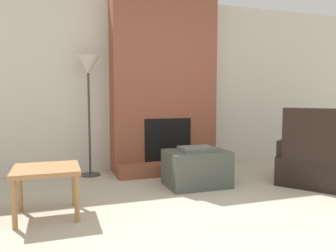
# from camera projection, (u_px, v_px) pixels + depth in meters

# --- Properties ---
(ground_plane) EXTENTS (24.00, 24.00, 0.00)m
(ground_plane) POSITION_uv_depth(u_px,v_px,m) (265.00, 237.00, 2.58)
(ground_plane) COLOR #B2A893
(wall_back) EXTENTS (7.31, 0.06, 2.60)m
(wall_back) POSITION_uv_depth(u_px,v_px,m) (159.00, 84.00, 5.14)
(wall_back) COLOR beige
(wall_back) RESTS_ON ground_plane
(fireplace) EXTENTS (1.56, 0.73, 2.60)m
(fireplace) POSITION_uv_depth(u_px,v_px,m) (164.00, 87.00, 4.91)
(fireplace) COLOR brown
(fireplace) RESTS_ON ground_plane
(ottoman) EXTENTS (0.75, 0.56, 0.49)m
(ottoman) POSITION_uv_depth(u_px,v_px,m) (196.00, 168.00, 4.05)
(ottoman) COLOR #474C42
(ottoman) RESTS_ON ground_plane
(armchair) EXTENTS (1.32, 1.28, 0.97)m
(armchair) POSITION_uv_depth(u_px,v_px,m) (319.00, 162.00, 4.13)
(armchair) COLOR black
(armchair) RESTS_ON ground_plane
(side_table) EXTENTS (0.58, 0.54, 0.46)m
(side_table) POSITION_uv_depth(u_px,v_px,m) (46.00, 174.00, 2.99)
(side_table) COLOR #9E7042
(side_table) RESTS_ON ground_plane
(floor_lamp_left) EXTENTS (0.32, 0.32, 1.66)m
(floor_lamp_left) POSITION_uv_depth(u_px,v_px,m) (88.00, 73.00, 4.48)
(floor_lamp_left) COLOR #333333
(floor_lamp_left) RESTS_ON ground_plane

